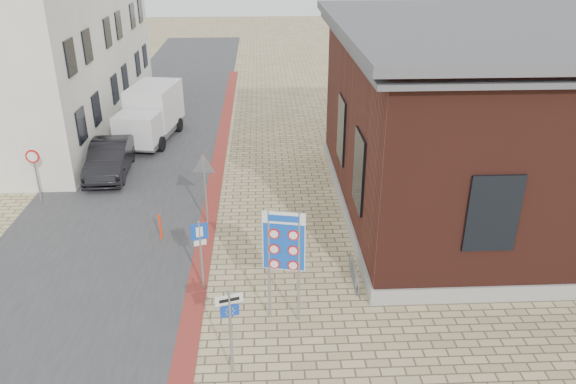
{
  "coord_description": "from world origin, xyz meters",
  "views": [
    {
      "loc": [
        0.01,
        -11.8,
        9.49
      ],
      "look_at": [
        0.77,
        3.86,
        2.2
      ],
      "focal_mm": 35.0,
      "sensor_mm": 36.0,
      "label": 1
    }
  ],
  "objects_px": {
    "parking_sign": "(200,245)",
    "bollard": "(160,227)",
    "border_sign": "(284,244)",
    "essen_sign": "(230,320)",
    "box_truck": "(151,114)",
    "sedan": "(110,158)"
  },
  "relations": [
    {
      "from": "box_truck",
      "to": "border_sign",
      "type": "height_order",
      "value": "border_sign"
    },
    {
      "from": "sedan",
      "to": "parking_sign",
      "type": "height_order",
      "value": "parking_sign"
    },
    {
      "from": "border_sign",
      "to": "bollard",
      "type": "xyz_separation_m",
      "value": [
        -3.98,
        4.5,
        -1.87
      ]
    },
    {
      "from": "parking_sign",
      "to": "bollard",
      "type": "height_order",
      "value": "parking_sign"
    },
    {
      "from": "border_sign",
      "to": "essen_sign",
      "type": "xyz_separation_m",
      "value": [
        -1.3,
        -2.0,
        -0.78
      ]
    },
    {
      "from": "box_truck",
      "to": "bollard",
      "type": "height_order",
      "value": "box_truck"
    },
    {
      "from": "essen_sign",
      "to": "parking_sign",
      "type": "xyz_separation_m",
      "value": [
        -1.0,
        3.5,
        -0.06
      ]
    },
    {
      "from": "sedan",
      "to": "bollard",
      "type": "bearing_deg",
      "value": -65.7
    },
    {
      "from": "essen_sign",
      "to": "bollard",
      "type": "relative_size",
      "value": 2.54
    },
    {
      "from": "box_truck",
      "to": "essen_sign",
      "type": "height_order",
      "value": "box_truck"
    },
    {
      "from": "sedan",
      "to": "border_sign",
      "type": "relative_size",
      "value": 1.36
    },
    {
      "from": "parking_sign",
      "to": "bollard",
      "type": "bearing_deg",
      "value": 101.01
    },
    {
      "from": "sedan",
      "to": "parking_sign",
      "type": "bearing_deg",
      "value": -65.02
    },
    {
      "from": "box_truck",
      "to": "parking_sign",
      "type": "bearing_deg",
      "value": -65.17
    },
    {
      "from": "essen_sign",
      "to": "bollard",
      "type": "distance_m",
      "value": 7.12
    },
    {
      "from": "box_truck",
      "to": "bollard",
      "type": "distance_m",
      "value": 10.45
    },
    {
      "from": "bollard",
      "to": "parking_sign",
      "type": "bearing_deg",
      "value": -60.69
    },
    {
      "from": "parking_sign",
      "to": "bollard",
      "type": "xyz_separation_m",
      "value": [
        -1.68,
        3.0,
        -1.03
      ]
    },
    {
      "from": "bollard",
      "to": "box_truck",
      "type": "bearing_deg",
      "value": 100.97
    },
    {
      "from": "border_sign",
      "to": "sedan",
      "type": "bearing_deg",
      "value": 135.6
    },
    {
      "from": "essen_sign",
      "to": "bollard",
      "type": "xyz_separation_m",
      "value": [
        -2.68,
        6.5,
        -1.09
      ]
    },
    {
      "from": "essen_sign",
      "to": "parking_sign",
      "type": "relative_size",
      "value": 1.06
    }
  ]
}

